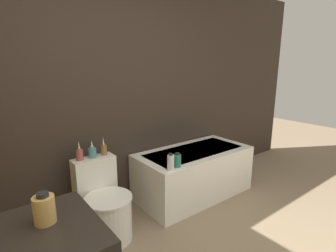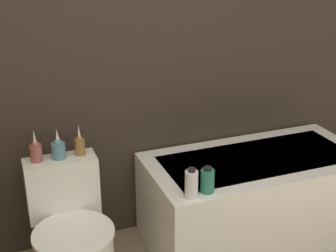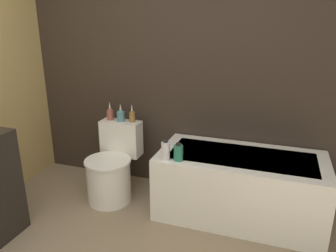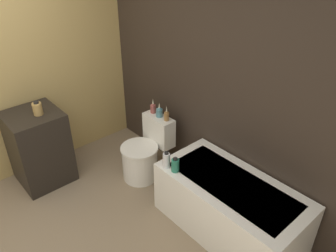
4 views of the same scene
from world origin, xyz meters
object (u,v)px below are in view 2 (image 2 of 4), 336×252
vase_gold (36,151)px  vase_bronze (80,144)px  vase_silver (58,148)px  shampoo_bottle_tall (191,184)px  toilet (73,244)px  bathtub (255,197)px  shampoo_bottle_short (207,181)px

vase_gold → vase_bronze: size_ratio=1.00×
vase_silver → vase_bronze: (0.12, 0.00, 0.00)m
vase_silver → shampoo_bottle_tall: (0.62, -0.44, -0.12)m
toilet → vase_silver: 0.54m
toilet → vase_gold: 0.55m
vase_silver → vase_bronze: size_ratio=0.96×
toilet → bathtub: bearing=4.0°
toilet → shampoo_bottle_short: shampoo_bottle_short is taller
bathtub → vase_gold: bearing=173.4°
shampoo_bottle_short → vase_bronze: bearing=145.3°
toilet → vase_gold: bearing=116.8°
vase_bronze → shampoo_bottle_short: vase_bronze is taller
vase_silver → bathtub: bearing=-7.0°
vase_silver → shampoo_bottle_tall: bearing=-35.0°
toilet → vase_gold: vase_gold is taller
vase_gold → shampoo_bottle_tall: (0.74, -0.44, -0.13)m
bathtub → shampoo_bottle_short: size_ratio=9.32×
shampoo_bottle_tall → shampoo_bottle_short: bearing=11.6°
vase_gold → shampoo_bottle_short: bearing=-26.4°
vase_gold → vase_silver: vase_gold is taller
vase_gold → vase_silver: 0.12m
vase_bronze → shampoo_bottle_tall: (0.50, -0.44, -0.13)m
bathtub → vase_bronze: size_ratio=7.63×
vase_gold → shampoo_bottle_tall: vase_gold is taller
vase_gold → vase_bronze: same height
vase_silver → shampoo_bottle_short: vase_silver is taller
shampoo_bottle_short → vase_silver: bearing=150.3°
shampoo_bottle_tall → shampoo_bottle_short: shampoo_bottle_tall is taller
shampoo_bottle_tall → toilet: bearing=162.0°
toilet → vase_bronze: bearing=63.0°
bathtub → vase_silver: vase_silver is taller
bathtub → toilet: size_ratio=1.97×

